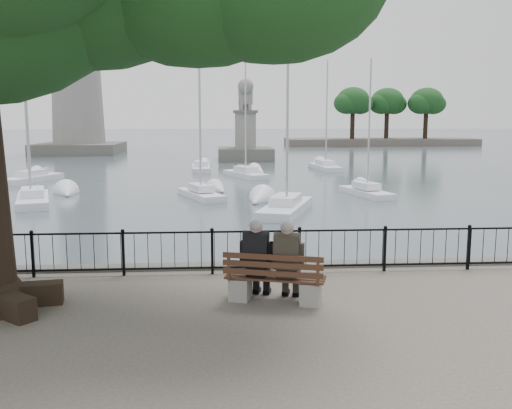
{
  "coord_description": "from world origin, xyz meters",
  "views": [
    {
      "loc": [
        -0.84,
        -10.19,
        3.57
      ],
      "look_at": [
        0.0,
        2.5,
        1.6
      ],
      "focal_mm": 40.0,
      "sensor_mm": 36.0,
      "label": 1
    }
  ],
  "objects": [
    {
      "name": "railing",
      "position": [
        0.0,
        2.5,
        0.56
      ],
      "size": [
        22.06,
        0.06,
        1.0
      ],
      "color": "black",
      "rests_on": "ground"
    },
    {
      "name": "sailboat_b",
      "position": [
        -1.85,
        21.86,
        -0.66
      ],
      "size": [
        2.93,
        4.79,
        10.7
      ],
      "color": "white",
      "rests_on": "ground"
    },
    {
      "name": "far_shore",
      "position": [
        25.54,
        79.46,
        3.0
      ],
      "size": [
        30.0,
        8.6,
        9.18
      ],
      "color": "#504941",
      "rests_on": "ground"
    },
    {
      "name": "harbor",
      "position": [
        0.0,
        3.0,
        -0.5
      ],
      "size": [
        260.0,
        260.0,
        1.2
      ],
      "color": "#4E4D4B",
      "rests_on": "ground"
    },
    {
      "name": "sailboat_h",
      "position": [
        -2.32,
        38.49,
        -0.62
      ],
      "size": [
        1.72,
        5.36,
        12.87
      ],
      "color": "white",
      "rests_on": "ground"
    },
    {
      "name": "bench",
      "position": [
        0.22,
        0.41,
        0.36
      ],
      "size": [
        2.01,
        1.1,
        1.02
      ],
      "color": "slate",
      "rests_on": "ground"
    },
    {
      "name": "sailboat_g",
      "position": [
        8.39,
        38.66,
        -0.71
      ],
      "size": [
        2.16,
        5.65,
        9.5
      ],
      "color": "white",
      "rests_on": "ground"
    },
    {
      "name": "sailboat_c",
      "position": [
        2.37,
        16.65,
        -0.68
      ],
      "size": [
        3.38,
        5.94,
        11.11
      ],
      "color": "white",
      "rests_on": "ground"
    },
    {
      "name": "sailboat_d",
      "position": [
        7.73,
        22.19,
        -0.73
      ],
      "size": [
        2.38,
        4.8,
        7.94
      ],
      "color": "white",
      "rests_on": "ground"
    },
    {
      "name": "sailboat_f",
      "position": [
        1.21,
        32.92,
        -0.68
      ],
      "size": [
        3.37,
        5.32,
        10.66
      ],
      "color": "white",
      "rests_on": "ground"
    },
    {
      "name": "person_right",
      "position": [
        0.49,
        0.45,
        0.74
      ],
      "size": [
        0.61,
        0.88,
        1.61
      ],
      "color": "black",
      "rests_on": "ground"
    },
    {
      "name": "sailboat_a",
      "position": [
        -10.65,
        20.3,
        -0.69
      ],
      "size": [
        3.05,
        5.74,
        10.36
      ],
      "color": "white",
      "rests_on": "ground"
    },
    {
      "name": "lion_monument",
      "position": [
        2.0,
        49.94,
        1.12
      ],
      "size": [
        5.72,
        5.72,
        8.51
      ],
      "color": "#4E4D4B",
      "rests_on": "ground"
    },
    {
      "name": "person_left",
      "position": [
        -0.09,
        0.62,
        0.74
      ],
      "size": [
        0.61,
        0.88,
        1.61
      ],
      "color": "black",
      "rests_on": "ground"
    },
    {
      "name": "lighthouse",
      "position": [
        -18.0,
        62.0,
        11.9
      ],
      "size": [
        10.0,
        10.0,
        30.61
      ],
      "color": "#4E4D4B",
      "rests_on": "ground"
    },
    {
      "name": "sailboat_e",
      "position": [
        -14.04,
        30.98,
        -0.65
      ],
      "size": [
        3.31,
        5.47,
        11.83
      ],
      "color": "white",
      "rests_on": "ground"
    }
  ]
}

